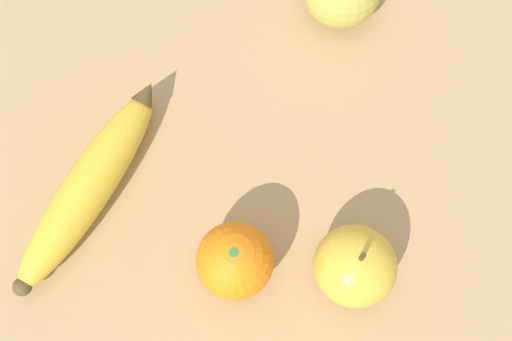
# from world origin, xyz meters

# --- Properties ---
(ground_plane) EXTENTS (3.00, 3.00, 0.00)m
(ground_plane) POSITION_xyz_m (0.00, 0.00, 0.00)
(ground_plane) COLOR tan
(banana) EXTENTS (0.10, 0.23, 0.04)m
(banana) POSITION_xyz_m (0.01, 0.08, 0.02)
(banana) COLOR gold
(banana) RESTS_ON ground_plane
(orange) EXTENTS (0.07, 0.07, 0.07)m
(orange) POSITION_xyz_m (-0.14, 0.12, 0.03)
(orange) COLOR orange
(orange) RESTS_ON ground_plane
(apple) EXTENTS (0.07, 0.07, 0.08)m
(apple) POSITION_xyz_m (-0.25, 0.10, 0.03)
(apple) COLOR gold
(apple) RESTS_ON ground_plane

